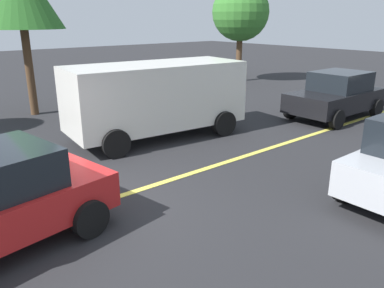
% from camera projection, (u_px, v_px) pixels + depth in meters
% --- Properties ---
extents(ground_plane, '(80.00, 80.00, 0.00)m').
position_uv_depth(ground_plane, '(82.00, 208.00, 7.28)').
color(ground_plane, '#262628').
extents(lane_marking_centre, '(28.00, 0.16, 0.01)m').
position_uv_depth(lane_marking_centre, '(201.00, 170.00, 9.10)').
color(lane_marking_centre, '#E0D14C').
extents(white_van, '(5.38, 2.69, 2.20)m').
position_uv_depth(white_van, '(156.00, 96.00, 11.27)').
color(white_van, silver).
rests_on(white_van, ground_plane).
extents(car_black_approaching, '(3.92, 2.05, 1.63)m').
position_uv_depth(car_black_approaching, '(337.00, 95.00, 13.75)').
color(car_black_approaching, black).
rests_on(car_black_approaching, ground_plane).
extents(tree_left_verge, '(3.10, 3.10, 5.31)m').
position_uv_depth(tree_left_verge, '(241.00, 12.00, 20.84)').
color(tree_left_verge, '#513823').
rests_on(tree_left_verge, ground_plane).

